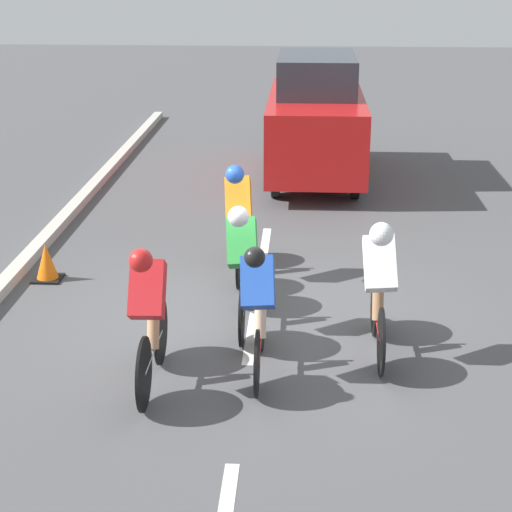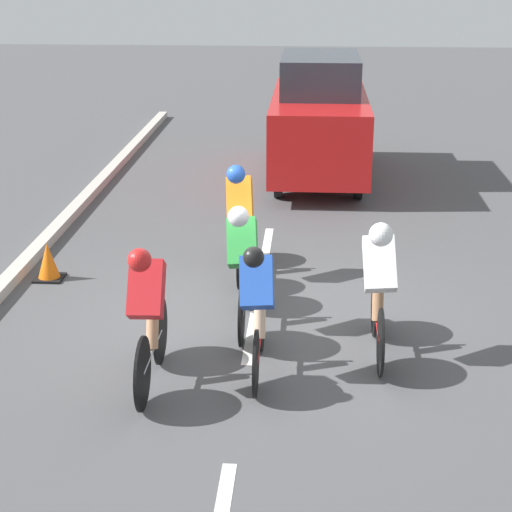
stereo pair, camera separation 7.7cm
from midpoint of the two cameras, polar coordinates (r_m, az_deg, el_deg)
ground_plane at (r=9.86m, az=-0.39°, el=-4.45°), size 60.00×60.00×0.00m
lane_stripe_mid at (r=9.51m, az=-0.54°, el=-5.37°), size 0.12×1.40×0.01m
lane_stripe_far at (r=12.47m, az=0.44°, el=0.86°), size 0.12×1.40×0.01m
cyclist_white at (r=8.83m, az=7.96°, el=-1.83°), size 0.36×1.64×1.55m
cyclist_blue at (r=8.41m, az=-0.10°, el=-3.32°), size 0.35×1.67×1.44m
cyclist_orange at (r=10.95m, az=-1.33°, el=2.70°), size 0.37×1.64×1.55m
cyclist_red at (r=8.18m, az=-7.41°, el=-3.82°), size 0.33×1.66×1.52m
cyclist_green at (r=9.43m, az=-1.10°, el=-0.44°), size 0.37×1.71×1.50m
support_car at (r=15.92m, az=3.86°, el=9.12°), size 1.70×4.28×2.25m
traffic_cone at (r=11.36m, az=-13.98°, el=-0.43°), size 0.36×0.36×0.49m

